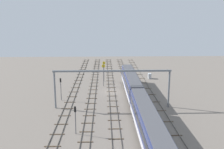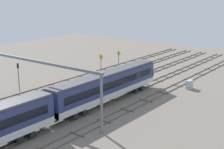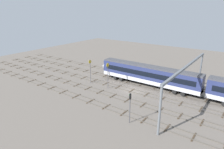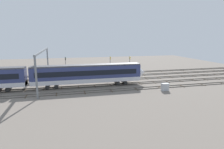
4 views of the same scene
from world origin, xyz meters
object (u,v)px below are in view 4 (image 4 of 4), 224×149
object	(u,v)px
speed_sign_mid_trackside	(130,64)
overhead_gantry	(43,57)
train	(31,77)
signal_light_trackside_departure	(66,63)
speed_sign_near_foreground	(110,64)
relay_cabinet	(165,87)

from	to	relation	value
speed_sign_mid_trackside	overhead_gantry	bearing A→B (deg)	-175.59
train	speed_sign_mid_trackside	size ratio (longest dim) A/B	8.60
speed_sign_mid_trackside	signal_light_trackside_departure	size ratio (longest dim) A/B	1.15
overhead_gantry	speed_sign_mid_trackside	size ratio (longest dim) A/B	4.09
signal_light_trackside_departure	train	bearing A→B (deg)	-113.60
speed_sign_near_foreground	speed_sign_mid_trackside	distance (m)	5.37
speed_sign_mid_trackside	speed_sign_near_foreground	bearing A→B (deg)	178.45
train	speed_sign_mid_trackside	distance (m)	24.81
overhead_gantry	speed_sign_near_foreground	bearing A→B (deg)	6.34
overhead_gantry	relay_cabinet	bearing A→B (deg)	-25.89
speed_sign_near_foreground	relay_cabinet	world-z (taller)	speed_sign_near_foreground
train	relay_cabinet	xyz separation A→B (m)	(27.00, -7.25, -1.88)
train	speed_sign_near_foreground	bearing A→B (deg)	19.87
overhead_gantry	signal_light_trackside_departure	size ratio (longest dim) A/B	4.71
speed_sign_near_foreground	signal_light_trackside_departure	size ratio (longest dim) A/B	1.18
relay_cabinet	speed_sign_near_foreground	bearing A→B (deg)	121.21
speed_sign_mid_trackside	signal_light_trackside_departure	xyz separation A→B (m)	(-16.83, 9.65, -0.38)
speed_sign_near_foreground	signal_light_trackside_departure	xyz separation A→B (m)	(-11.46, 9.51, -0.53)
train	speed_sign_mid_trackside	xyz separation A→B (m)	(23.91, 6.56, 1.03)
signal_light_trackside_departure	overhead_gantry	bearing A→B (deg)	-114.03
signal_light_trackside_departure	relay_cabinet	world-z (taller)	signal_light_trackside_departure
train	signal_light_trackside_departure	xyz separation A→B (m)	(7.08, 16.21, 0.64)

